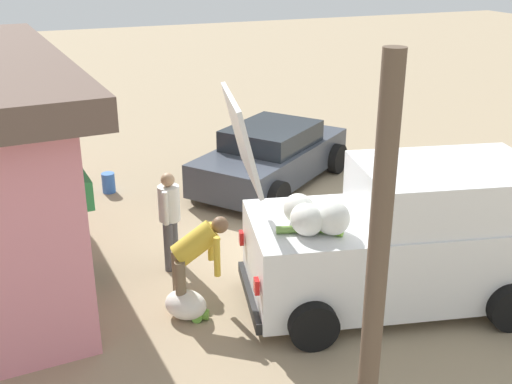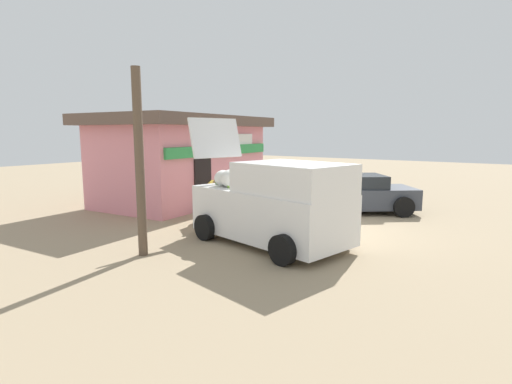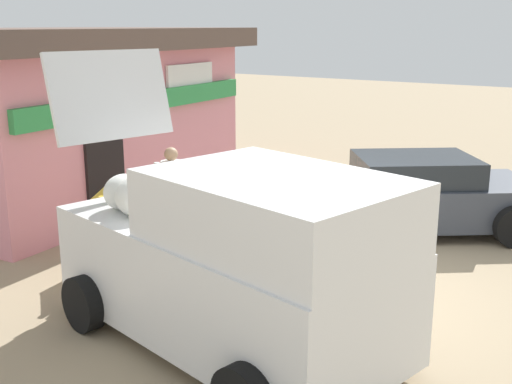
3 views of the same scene
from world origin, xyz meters
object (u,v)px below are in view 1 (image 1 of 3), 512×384
Objects in this scene: vendor_standing at (170,213)px; unloaded_banana_pile at (187,305)px; customer_bending at (194,254)px; delivery_van at (402,236)px; parked_sedan at (271,156)px; paint_bucket at (109,183)px.

vendor_standing is 1.73m from unloaded_banana_pile.
vendor_standing is at bearing -0.44° from customer_bending.
customer_bending is at bearing -49.10° from unloaded_banana_pile.
delivery_van reaches higher than parked_sedan.
delivery_van is 3.17m from unloaded_banana_pile.
parked_sedan is 5.13m from customer_bending.
customer_bending is (-1.40, 0.01, -0.04)m from vendor_standing.
customer_bending is 0.73m from unloaded_banana_pile.
vendor_standing is 3.68m from paint_bucket.
parked_sedan is at bearing -46.25° from vendor_standing.
delivery_van is 1.08× the size of parked_sedan.
parked_sedan reaches higher than paint_bucket.
delivery_van reaches higher than paint_bucket.
paint_bucket reaches higher than unloaded_banana_pile.
delivery_van is 5.05m from parked_sedan.
customer_bending is 3.32× the size of paint_bucket.
parked_sedan is 3.04× the size of customer_bending.
paint_bucket is at bearing 6.66° from vendor_standing.
paint_bucket is (3.58, 0.42, -0.70)m from vendor_standing.
unloaded_banana_pile is (-4.35, 3.12, -0.44)m from parked_sedan.
vendor_standing reaches higher than customer_bending.
delivery_van is 5.97× the size of unloaded_banana_pile.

